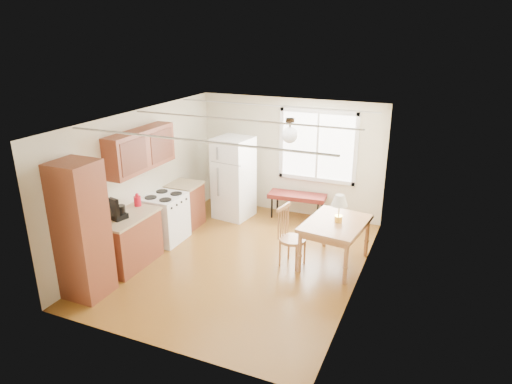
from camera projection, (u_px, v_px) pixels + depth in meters
The scene contains 11 objects.
room_shell at pixel (240, 194), 7.56m from camera, with size 4.60×5.60×2.62m.
kitchen_run at pixel (134, 214), 7.78m from camera, with size 0.65×3.40×2.20m.
window_unit at pixel (318, 146), 9.37m from camera, with size 1.64×0.05×1.51m.
pendant_light at pixel (290, 134), 7.31m from camera, with size 0.26×0.26×0.40m.
refrigerator at pixel (234, 178), 9.60m from camera, with size 0.79×0.79×1.73m.
bench at pixel (297, 197), 9.59m from camera, with size 1.24×0.55×0.55m.
dining_table at pixel (335, 227), 7.67m from camera, with size 1.07×1.34×0.78m.
chair at pixel (288, 231), 7.71m from camera, with size 0.48×0.47×1.04m.
table_lamp at pixel (339, 202), 7.52m from camera, with size 0.28×0.28×0.48m.
coffee_maker at pixel (118, 211), 7.38m from camera, with size 0.24×0.29×0.39m.
kettle at pixel (137, 201), 7.96m from camera, with size 0.12×0.12×0.24m.
Camera 1 is at (3.04, -6.42, 3.84)m, focal length 32.00 mm.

